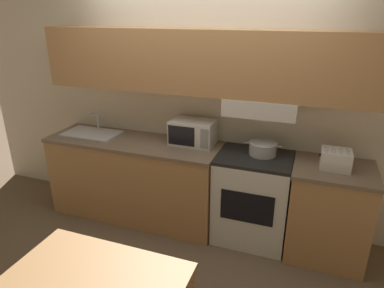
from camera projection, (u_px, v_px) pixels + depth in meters
The scene contains 9 objects.
ground_plane at pixel (204, 211), 3.97m from camera, with size 16.00×16.00×0.00m, color brown.
wall_back at pixel (205, 86), 3.37m from camera, with size 5.66×0.38×2.55m.
lower_counter_main at pixel (135, 178), 3.77m from camera, with size 1.87×0.61×0.90m.
lower_counter_right_stub at pixel (328, 212), 3.14m from camera, with size 0.70×0.61×0.90m.
stove_range at pixel (252, 198), 3.37m from camera, with size 0.70×0.56×0.90m.
cooking_pot at pixel (263, 148), 3.23m from camera, with size 0.35×0.27×0.13m.
microwave at pixel (193, 132), 3.47m from camera, with size 0.44×0.29×0.25m.
toaster at pixel (336, 159), 2.94m from camera, with size 0.26×0.22×0.16m.
sink_basin at pixel (92, 133), 3.76m from camera, with size 0.60×0.36×0.25m.
Camera 1 is at (1.03, -3.25, 2.17)m, focal length 32.00 mm.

